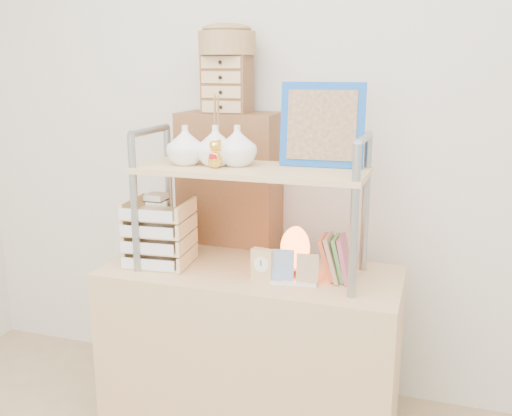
# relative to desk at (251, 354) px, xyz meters

# --- Properties ---
(room_shell) EXTENTS (3.42, 3.41, 2.61)m
(room_shell) POSITION_rel_desk_xyz_m (0.00, -0.81, 1.32)
(room_shell) COLOR silver
(room_shell) RESTS_ON ground
(desk) EXTENTS (1.20, 0.50, 0.75)m
(desk) POSITION_rel_desk_xyz_m (0.00, 0.00, 0.00)
(desk) COLOR tan
(desk) RESTS_ON ground
(cabinet) EXTENTS (0.45, 0.24, 1.35)m
(cabinet) POSITION_rel_desk_xyz_m (-0.23, 0.37, 0.30)
(cabinet) COLOR brown
(cabinet) RESTS_ON ground
(hutch) EXTENTS (0.90, 0.34, 0.74)m
(hutch) POSITION_rel_desk_xyz_m (-0.03, 0.01, 0.82)
(hutch) COLOR gray
(hutch) RESTS_ON desk
(letter_tray) EXTENTS (0.27, 0.25, 0.30)m
(letter_tray) POSITION_rel_desk_xyz_m (-0.39, -0.04, 0.50)
(letter_tray) COLOR tan
(letter_tray) RESTS_ON desk
(salt_lamp) EXTENTS (0.12, 0.12, 0.19)m
(salt_lamp) POSITION_rel_desk_xyz_m (0.17, 0.04, 0.47)
(salt_lamp) COLOR brown
(salt_lamp) RESTS_ON desk
(desk_clock) EXTENTS (0.09, 0.05, 0.12)m
(desk_clock) POSITION_rel_desk_xyz_m (0.08, -0.08, 0.44)
(desk_clock) COLOR tan
(desk_clock) RESTS_ON desk
(postcard_stand) EXTENTS (0.18, 0.07, 0.13)m
(postcard_stand) POSITION_rel_desk_xyz_m (0.20, -0.08, 0.41)
(postcard_stand) COLOR white
(postcard_stand) RESTS_ON desk
(drawer_chest) EXTENTS (0.20, 0.16, 0.25)m
(drawer_chest) POSITION_rel_desk_xyz_m (-0.23, 0.35, 1.10)
(drawer_chest) COLOR brown
(drawer_chest) RESTS_ON cabinet
(woven_basket) EXTENTS (0.25, 0.25, 0.10)m
(woven_basket) POSITION_rel_desk_xyz_m (-0.23, 0.35, 1.28)
(woven_basket) COLOR olive
(woven_basket) RESTS_ON drawer_chest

